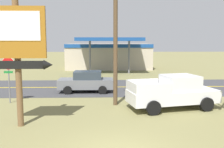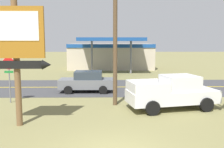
{
  "view_description": "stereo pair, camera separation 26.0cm",
  "coord_description": "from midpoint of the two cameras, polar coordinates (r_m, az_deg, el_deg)",
  "views": [
    {
      "loc": [
        -0.52,
        -8.3,
        3.9
      ],
      "look_at": [
        0.0,
        8.0,
        1.8
      ],
      "focal_mm": 40.15,
      "sensor_mm": 36.0,
      "label": 1
    },
    {
      "loc": [
        -0.26,
        -8.3,
        3.9
      ],
      "look_at": [
        0.0,
        8.0,
        1.8
      ],
      "focal_mm": 40.15,
      "sensor_mm": 36.0,
      "label": 2
    }
  ],
  "objects": [
    {
      "name": "motel_sign",
      "position": [
        11.99,
        -20.39,
        6.36
      ],
      "size": [
        2.94,
        0.54,
        5.75
      ],
      "color": "brown",
      "rests_on": "ground"
    },
    {
      "name": "pickup_white_parked_on_lawn",
      "position": [
        15.08,
        14.25,
        -4.12
      ],
      "size": [
        5.49,
        3.03,
        1.96
      ],
      "color": "silver",
      "rests_on": "ground"
    },
    {
      "name": "utility_pole",
      "position": [
        15.25,
        1.23,
        8.95
      ],
      "size": [
        1.84,
        0.26,
        8.09
      ],
      "color": "brown",
      "rests_on": "ground"
    },
    {
      "name": "gas_station",
      "position": [
        36.51,
        -0.05,
        4.27
      ],
      "size": [
        12.0,
        11.5,
        4.4
      ],
      "color": "beige",
      "rests_on": "ground"
    },
    {
      "name": "stop_sign",
      "position": [
        17.16,
        -22.01,
        0.53
      ],
      "size": [
        0.8,
        0.08,
        2.95
      ],
      "color": "slate",
      "rests_on": "ground"
    },
    {
      "name": "car_grey_mid_lane",
      "position": [
        19.6,
        -5.33,
        -1.7
      ],
      "size": [
        4.2,
        2.0,
        1.64
      ],
      "color": "slate",
      "rests_on": "ground"
    },
    {
      "name": "road_asphalt",
      "position": [
        21.66,
        0.13,
        -3.01
      ],
      "size": [
        140.0,
        8.0,
        0.02
      ],
      "primitive_type": "cube",
      "color": "#3D3D3F",
      "rests_on": "ground"
    },
    {
      "name": "road_centre_line",
      "position": [
        21.65,
        0.13,
        -2.97
      ],
      "size": [
        126.0,
        0.2,
        0.01
      ],
      "primitive_type": "cube",
      "color": "gold",
      "rests_on": "road_asphalt"
    }
  ]
}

